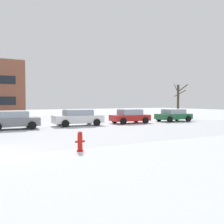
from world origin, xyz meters
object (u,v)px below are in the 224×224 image
fire_hydrant (80,141)px  parked_car_white (78,117)px  parked_car_green (174,115)px  parked_car_gray (14,120)px  parked_car_red (130,116)px

fire_hydrant → parked_car_white: bearing=68.9°
fire_hydrant → parked_car_green: bearing=35.9°
parked_car_white → parked_car_green: (11.11, -0.25, -0.05)m
parked_car_white → parked_car_gray: bearing=-176.3°
parked_car_white → parked_car_green: parked_car_white is taller
parked_car_gray → parked_car_white: 5.57m
parked_car_gray → parked_car_red: size_ratio=0.99×
parked_car_green → parked_car_gray: bearing=-179.6°
fire_hydrant → parked_car_white: (4.43, 11.48, 0.30)m
fire_hydrant → parked_car_red: parked_car_red is taller
parked_car_green → fire_hydrant: bearing=-144.1°
fire_hydrant → parked_car_white: parked_car_white is taller
parked_car_gray → fire_hydrant: bearing=-84.2°
parked_car_white → parked_car_red: 5.56m
fire_hydrant → parked_car_green: size_ratio=0.23×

